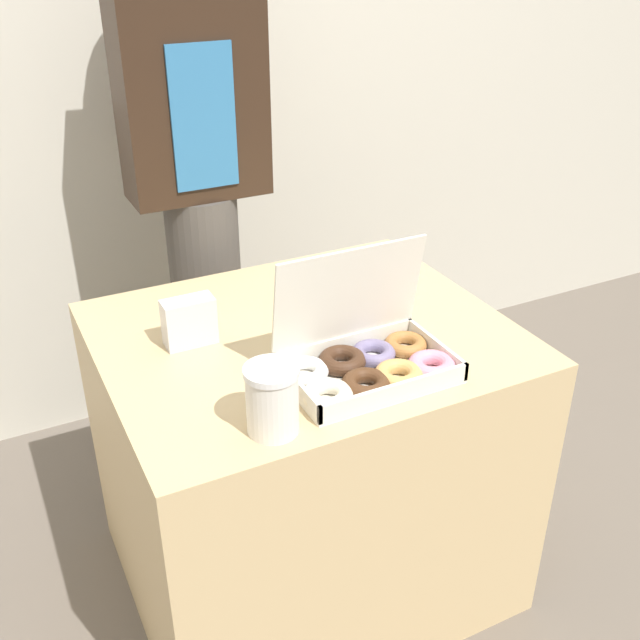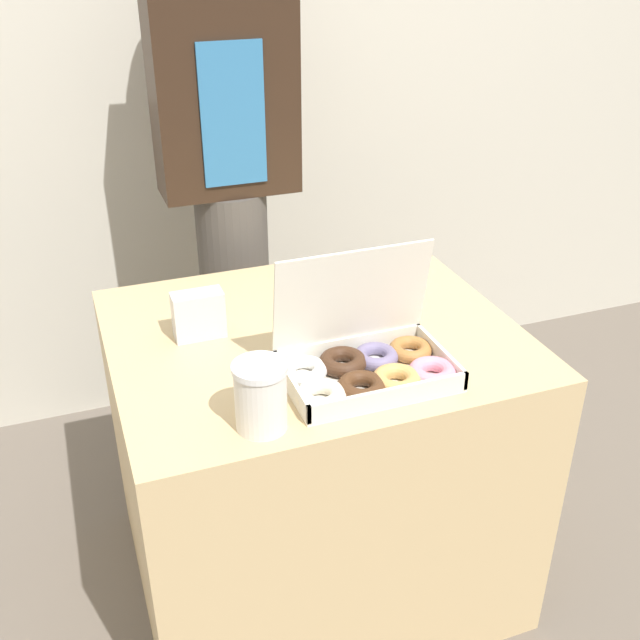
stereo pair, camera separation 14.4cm
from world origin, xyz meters
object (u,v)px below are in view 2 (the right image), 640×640
donut_box (366,363)px  person_customer (228,158)px  coffee_cup (261,396)px  napkin_holder (199,315)px

donut_box → person_customer: 0.83m
coffee_cup → napkin_holder: 0.36m
napkin_holder → coffee_cup: bearing=-84.6°
napkin_holder → person_customer: bearing=68.5°
person_customer → coffee_cup: bearing=-100.9°
coffee_cup → person_customer: (0.17, 0.88, 0.16)m
donut_box → coffee_cup: bearing=-161.1°
coffee_cup → person_customer: size_ratio=0.08×
donut_box → coffee_cup: size_ratio=2.76×
napkin_holder → person_customer: size_ratio=0.07×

